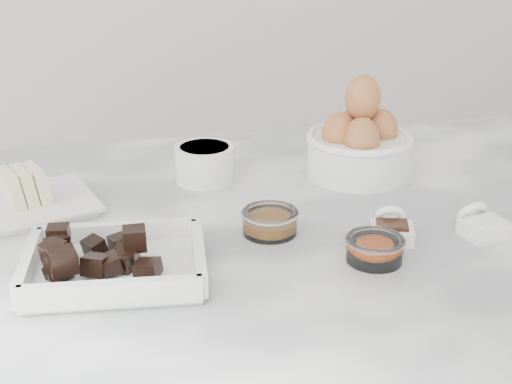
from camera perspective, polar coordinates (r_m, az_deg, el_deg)
marble_slab at (r=0.93m, az=-0.81°, el=-4.20°), size 1.20×0.80×0.04m
chocolate_dish at (r=0.82m, az=-11.23°, el=-5.28°), size 0.22×0.17×0.05m
butter_plate at (r=1.02m, az=-17.36°, el=-0.30°), size 0.19×0.19×0.06m
sugar_ramekin at (r=1.08m, az=-4.12°, el=2.41°), size 0.09×0.09×0.05m
egg_bowl at (r=1.10m, az=8.26°, el=3.86°), size 0.16×0.16×0.16m
honey_bowl at (r=0.91m, az=1.12°, el=-2.35°), size 0.07×0.07×0.03m
zest_bowl at (r=0.86m, az=9.48°, el=-4.44°), size 0.07×0.07×0.03m
vanilla_spoon at (r=0.92m, az=10.77°, el=-2.85°), size 0.07×0.08×0.04m
salt_spoon at (r=0.95m, az=17.61°, el=-2.45°), size 0.06×0.07×0.04m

